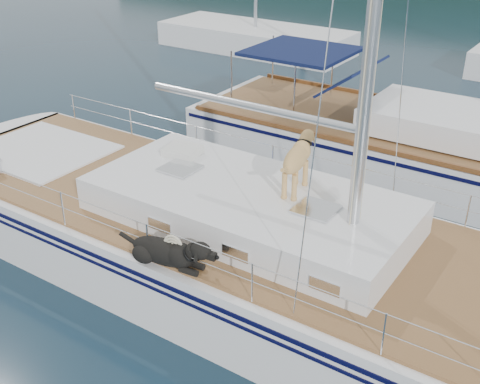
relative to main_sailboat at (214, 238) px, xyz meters
The scene contains 4 objects.
ground 0.68m from the main_sailboat, behind, with size 120.00×120.00×0.00m, color black.
main_sailboat is the anchor object (origin of this frame).
neighbor_sailboat 6.13m from the main_sailboat, 73.82° to the left, with size 11.00×3.50×13.30m.
bg_boat_west 16.18m from the main_sailboat, 120.04° to the left, with size 8.00×3.00×11.65m.
Camera 1 is at (5.44, -7.15, 6.13)m, focal length 45.00 mm.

